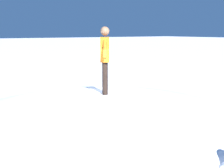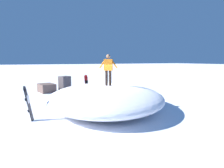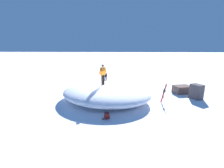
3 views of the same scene
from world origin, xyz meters
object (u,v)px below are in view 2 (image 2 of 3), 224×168
at_px(snowboarder_standing, 108,68).
at_px(snowboard_primary_upright, 28,103).
at_px(snowboard_secondary_upright, 86,85).
at_px(backpack_near, 152,98).

relative_size(snowboarder_standing, snowboard_primary_upright, 1.05).
relative_size(snowboarder_standing, snowboard_secondary_upright, 1.07).
bearing_deg(snowboard_primary_upright, snowboarder_standing, -86.84).
bearing_deg(snowboarder_standing, backpack_near, -79.28).
bearing_deg(snowboarder_standing, snowboard_primary_upright, 93.16).
distance_m(snowboarder_standing, snowboard_primary_upright, 4.29).
height_order(snowboarder_standing, snowboard_primary_upright, snowboarder_standing).
xyz_separation_m(snowboard_primary_upright, snowboard_secondary_upright, (5.13, -4.26, -0.02)).
relative_size(snowboard_secondary_upright, backpack_near, 2.84).
bearing_deg(backpack_near, snowboarder_standing, 100.72).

